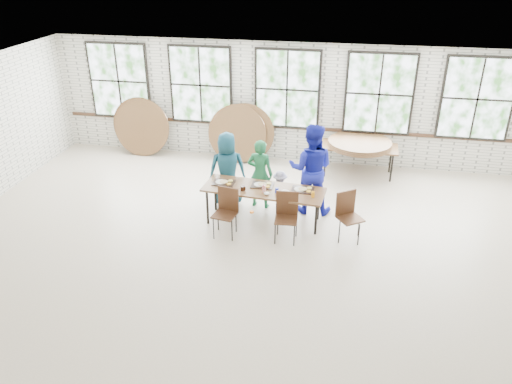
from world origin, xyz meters
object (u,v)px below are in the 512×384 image
at_px(chair_near_right, 287,212).
at_px(storage_table, 359,148).
at_px(dining_table, 264,191).
at_px(chair_near_left, 226,208).

distance_m(chair_near_right, storage_table, 3.50).
distance_m(dining_table, chair_near_left, 0.86).
bearing_deg(chair_near_right, chair_near_left, 178.74).
xyz_separation_m(chair_near_right, storage_table, (1.31, 3.24, 0.13)).
xyz_separation_m(dining_table, chair_near_right, (0.54, -0.53, -0.13)).
height_order(dining_table, chair_near_left, chair_near_left).
bearing_deg(dining_table, storage_table, 60.91).
relative_size(chair_near_left, chair_near_right, 1.00).
bearing_deg(storage_table, chair_near_right, -110.59).
relative_size(chair_near_right, storage_table, 0.52).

